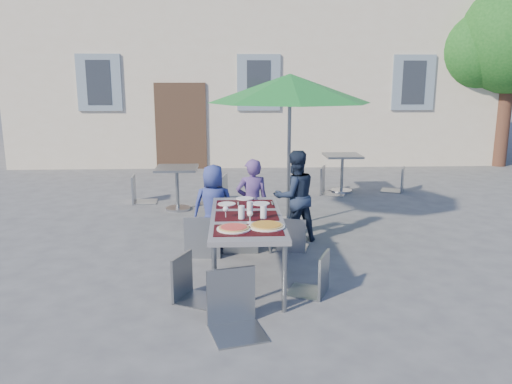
{
  "coord_description": "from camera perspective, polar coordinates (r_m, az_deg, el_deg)",
  "views": [
    {
      "loc": [
        -0.72,
        -5.46,
        2.23
      ],
      "look_at": [
        -0.4,
        0.84,
        0.83
      ],
      "focal_mm": 35.0,
      "sensor_mm": 36.0,
      "label": 1
    }
  ],
  "objects": [
    {
      "name": "bg_chair_r_0",
      "position": [
        9.22,
        -4.3,
        2.36
      ],
      "size": [
        0.54,
        0.53,
        1.03
      ],
      "color": "gray",
      "rests_on": "ground"
    },
    {
      "name": "chair_2",
      "position": [
        6.66,
        4.21,
        -2.49
      ],
      "size": [
        0.48,
        0.49,
        0.88
      ],
      "color": "#93979E",
      "rests_on": "ground"
    },
    {
      "name": "chair_0",
      "position": [
        6.43,
        -6.11,
        -2.07
      ],
      "size": [
        0.5,
        0.51,
        1.04
      ],
      "color": "#92969D",
      "rests_on": "ground"
    },
    {
      "name": "pizza_near_left",
      "position": [
        5.09,
        -2.56,
        -4.14
      ],
      "size": [
        0.35,
        0.35,
        0.03
      ],
      "color": "white",
      "rests_on": "dining_table"
    },
    {
      "name": "chair_1",
      "position": [
        6.58,
        -1.8,
        -1.66
      ],
      "size": [
        0.46,
        0.47,
        1.05
      ],
      "color": "gray",
      "rests_on": "ground"
    },
    {
      "name": "chair_3",
      "position": [
        5.19,
        -7.64,
        -6.74
      ],
      "size": [
        0.53,
        0.53,
        0.9
      ],
      "color": "gray",
      "rests_on": "ground"
    },
    {
      "name": "cafe_table_1",
      "position": [
        10.35,
        9.82,
        2.95
      ],
      "size": [
        0.72,
        0.72,
        0.77
      ],
      "color": "#B2B4BA",
      "rests_on": "ground"
    },
    {
      "name": "child_1",
      "position": [
        6.8,
        -0.43,
        -1.25
      ],
      "size": [
        0.47,
        0.34,
        1.22
      ],
      "primitive_type": "imported",
      "rotation": [
        0.0,
        0.0,
        3.25
      ],
      "color": "#523A77",
      "rests_on": "ground"
    },
    {
      "name": "child_2",
      "position": [
        7.03,
        4.46,
        -0.49
      ],
      "size": [
        0.71,
        0.54,
        1.3
      ],
      "primitive_type": "imported",
      "rotation": [
        0.0,
        0.0,
        3.45
      ],
      "color": "#1B263D",
      "rests_on": "ground"
    },
    {
      "name": "bg_chair_l_1",
      "position": [
        10.08,
        8.28,
        3.22
      ],
      "size": [
        0.6,
        0.59,
        1.05
      ],
      "color": "gray",
      "rests_on": "ground"
    },
    {
      "name": "bg_chair_r_1",
      "position": [
        10.65,
        15.96,
        3.02
      ],
      "size": [
        0.56,
        0.56,
        0.95
      ],
      "color": "gray",
      "rests_on": "ground"
    },
    {
      "name": "place_settings",
      "position": [
        6.22,
        -1.33,
        -1.13
      ],
      "size": [
        0.68,
        0.5,
        0.01
      ],
      "color": "white",
      "rests_on": "dining_table"
    },
    {
      "name": "dining_table",
      "position": [
        5.62,
        -1.08,
        -3.3
      ],
      "size": [
        0.8,
        1.85,
        0.76
      ],
      "color": "#4F4E53",
      "rests_on": "ground"
    },
    {
      "name": "pizza_near_right",
      "position": [
        5.17,
        1.22,
        -3.86
      ],
      "size": [
        0.38,
        0.38,
        0.03
      ],
      "color": "white",
      "rests_on": "dining_table"
    },
    {
      "name": "chair_4",
      "position": [
        5.31,
        6.86,
        -6.44
      ],
      "size": [
        0.52,
        0.51,
        0.88
      ],
      "color": "gray",
      "rests_on": "ground"
    },
    {
      "name": "child_0",
      "position": [
        6.76,
        -4.86,
        -1.68
      ],
      "size": [
        0.56,
        0.37,
        1.15
      ],
      "primitive_type": "imported",
      "rotation": [
        0.0,
        0.0,
        3.14
      ],
      "color": "navy",
      "rests_on": "ground"
    },
    {
      "name": "cafe_table_0",
      "position": [
        8.86,
        -9.02,
        1.33
      ],
      "size": [
        0.72,
        0.72,
        0.77
      ],
      "color": "#B2B4BA",
      "rests_on": "ground"
    },
    {
      "name": "chair_5",
      "position": [
        4.52,
        -2.56,
        -8.38
      ],
      "size": [
        0.57,
        0.57,
        1.04
      ],
      "color": "gray",
      "rests_on": "ground"
    },
    {
      "name": "patio_umbrella",
      "position": [
        7.56,
        3.9,
        11.58
      ],
      "size": [
        2.46,
        2.46,
        2.34
      ],
      "color": "#B2B4BA",
      "rests_on": "ground"
    },
    {
      "name": "bg_chair_l_0",
      "position": [
        9.54,
        -13.29,
        2.21
      ],
      "size": [
        0.47,
        0.46,
        0.98
      ],
      "color": "#93999E",
      "rests_on": "ground"
    },
    {
      "name": "glassware",
      "position": [
        5.51,
        -0.83,
        -2.19
      ],
      "size": [
        0.48,
        0.4,
        0.15
      ],
      "color": "silver",
      "rests_on": "dining_table"
    },
    {
      "name": "ground",
      "position": [
        5.94,
        4.36,
        -9.53
      ],
      "size": [
        90.0,
        90.0,
        0.0
      ],
      "primitive_type": "plane",
      "color": "#494A4C",
      "rests_on": "ground"
    }
  ]
}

